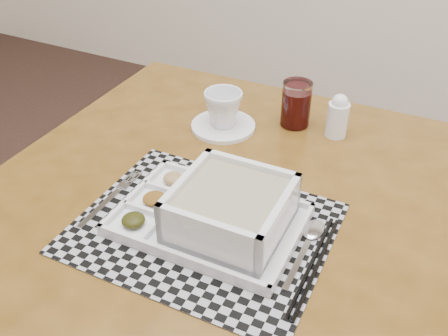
{
  "coord_description": "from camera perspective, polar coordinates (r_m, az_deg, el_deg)",
  "views": [
    {
      "loc": [
        0.53,
        0.12,
        1.29
      ],
      "look_at": [
        0.19,
        0.79,
        0.76
      ],
      "focal_mm": 40.0,
      "sensor_mm": 36.0,
      "label": 1
    }
  ],
  "objects": [
    {
      "name": "chopsticks",
      "position": [
        0.83,
        10.25,
        -10.86
      ],
      "size": [
        0.02,
        0.24,
        0.01
      ],
      "color": "black",
      "rests_on": "placemat"
    },
    {
      "name": "fork",
      "position": [
        0.98,
        -12.63,
        -3.19
      ],
      "size": [
        0.02,
        0.19,
        0.0
      ],
      "color": "silver",
      "rests_on": "placemat"
    },
    {
      "name": "serving_tray",
      "position": [
        0.86,
        -0.03,
        -5.15
      ],
      "size": [
        0.32,
        0.23,
        0.09
      ],
      "color": "white",
      "rests_on": "placemat"
    },
    {
      "name": "spoon",
      "position": [
        0.88,
        9.98,
        -7.5
      ],
      "size": [
        0.04,
        0.18,
        0.01
      ],
      "color": "silver",
      "rests_on": "placemat"
    },
    {
      "name": "placemat",
      "position": [
        0.89,
        -2.39,
        -6.85
      ],
      "size": [
        0.44,
        0.36,
        0.0
      ],
      "primitive_type": "cube",
      "rotation": [
        0.0,
        0.0,
        0.02
      ],
      "color": "#9F9EA6",
      "rests_on": "dining_table"
    },
    {
      "name": "cup",
      "position": [
        1.14,
        -0.09,
        6.81
      ],
      "size": [
        0.09,
        0.09,
        0.08
      ],
      "primitive_type": "imported",
      "rotation": [
        0.0,
        0.0,
        0.01
      ],
      "color": "white",
      "rests_on": "saucer"
    },
    {
      "name": "creamer_bottle",
      "position": [
        1.15,
        12.87,
        5.77
      ],
      "size": [
        0.05,
        0.05,
        0.1
      ],
      "color": "white",
      "rests_on": "dining_table"
    },
    {
      "name": "dining_table",
      "position": [
        1.02,
        0.34,
        -5.55
      ],
      "size": [
        0.94,
        0.94,
        0.69
      ],
      "color": "#4E320E",
      "rests_on": "ground"
    },
    {
      "name": "saucer",
      "position": [
        1.17,
        -0.09,
        4.81
      ],
      "size": [
        0.15,
        0.15,
        0.01
      ],
      "primitive_type": "cylinder",
      "color": "white",
      "rests_on": "dining_table"
    },
    {
      "name": "juice_glass",
      "position": [
        1.17,
        8.22,
        7.06
      ],
      "size": [
        0.07,
        0.07,
        0.11
      ],
      "color": "white",
      "rests_on": "dining_table"
    }
  ]
}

